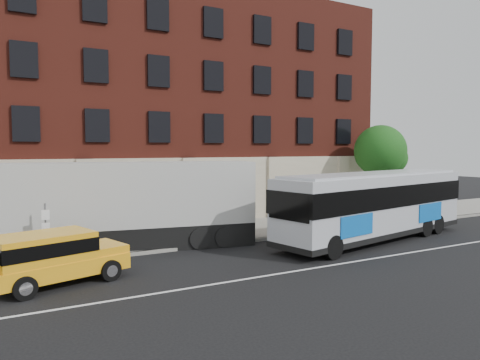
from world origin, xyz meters
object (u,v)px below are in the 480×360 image
city_bus (375,203)px  yellow_suv (52,255)px  shipping_container (124,206)px  street_tree (381,153)px  sign_pole (46,229)px

city_bus → yellow_suv: city_bus is taller
yellow_suv → shipping_container: 5.74m
city_bus → yellow_suv: 15.39m
yellow_suv → city_bus: bearing=0.9°
street_tree → yellow_suv: size_ratio=1.26×
city_bus → shipping_container: size_ratio=1.04×
city_bus → yellow_suv: size_ratio=2.63×
street_tree → city_bus: bearing=-137.7°
city_bus → shipping_container: (-11.78, 4.15, 0.09)m
street_tree → shipping_container: street_tree is taller
sign_pole → street_tree: bearing=8.6°
shipping_container → street_tree: bearing=6.2°
city_bus → street_tree: bearing=42.3°
street_tree → shipping_container: size_ratio=0.50×
sign_pole → street_tree: 22.49m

